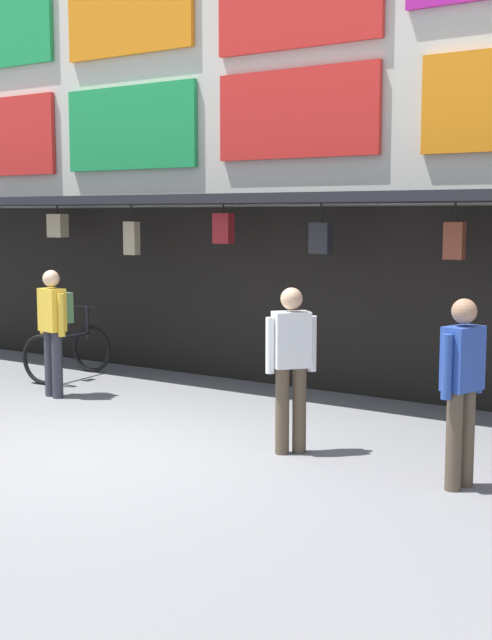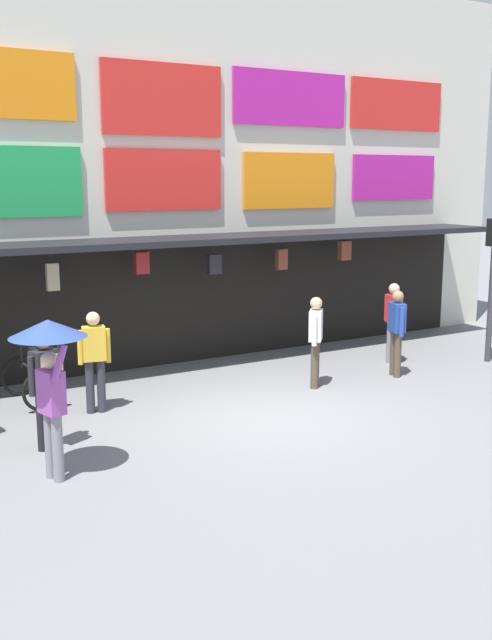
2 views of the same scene
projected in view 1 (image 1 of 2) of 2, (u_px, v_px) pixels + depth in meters
The scene contains 6 objects.
ground_plane at pixel (98, 452), 8.64m from camera, with size 80.00×80.00×0.00m, color slate.
shopfront at pixel (318, 102), 11.93m from camera, with size 18.00×2.60×8.00m.
bicycle_parked at pixel (68, 352), 12.50m from camera, with size 0.83×1.22×1.05m.
pedestrian_in_purple at pixel (462, 382), 7.39m from camera, with size 0.32×0.51×1.68m.
pedestrian_in_black at pixel (54, 323), 11.16m from camera, with size 0.52×0.41×1.68m.
pedestrian_in_yellow at pixel (291, 361), 8.49m from camera, with size 0.40×0.42×1.68m.
Camera 1 is at (5.90, -6.18, 2.39)m, focal length 47.81 mm.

